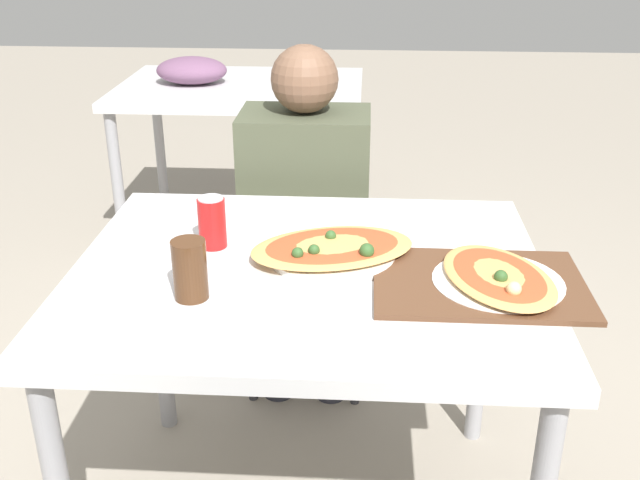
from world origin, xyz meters
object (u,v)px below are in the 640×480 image
object	(u,v)px
chair_far_seated	(308,235)
person_seated	(305,198)
soda_can	(212,222)
pizza_second	(498,279)
drink_glass	(190,270)
pizza_main	(332,250)
dining_table	(308,298)

from	to	relation	value
chair_far_seated	person_seated	world-z (taller)	person_seated
soda_can	pizza_second	xyz separation A→B (m)	(0.65, -0.17, -0.04)
chair_far_seated	drink_glass	world-z (taller)	drink_glass
pizza_main	drink_glass	bearing A→B (deg)	-143.24
dining_table	soda_can	world-z (taller)	soda_can
person_seated	drink_glass	distance (m)	0.85
pizza_main	person_seated	bearing A→B (deg)	100.64
dining_table	drink_glass	size ratio (longest dim) A/B	8.26
soda_can	pizza_second	bearing A→B (deg)	-14.37
dining_table	pizza_second	distance (m)	0.43
soda_can	pizza_second	size ratio (longest dim) A/B	0.33
dining_table	pizza_second	world-z (taller)	pizza_second
chair_far_seated	pizza_second	world-z (taller)	chair_far_seated
dining_table	pizza_second	xyz separation A→B (m)	(0.42, -0.07, 0.10)
chair_far_seated	drink_glass	xyz separation A→B (m)	(-0.17, -0.93, 0.33)
chair_far_seated	pizza_second	size ratio (longest dim) A/B	2.37
soda_can	drink_glass	size ratio (longest dim) A/B	0.96
dining_table	chair_far_seated	distance (m)	0.80
pizza_main	drink_glass	distance (m)	0.36
soda_can	person_seated	bearing A→B (deg)	72.52
chair_far_seated	person_seated	size ratio (longest dim) A/B	0.78
person_seated	dining_table	bearing A→B (deg)	95.22
person_seated	pizza_second	size ratio (longest dim) A/B	3.06
chair_far_seated	drink_glass	distance (m)	1.00
pizza_main	soda_can	distance (m)	0.30
soda_can	chair_far_seated	bearing A→B (deg)	75.38
pizza_main	pizza_second	world-z (taller)	pizza_main
dining_table	soda_can	bearing A→B (deg)	157.67
person_seated	soda_can	distance (m)	0.61
soda_can	pizza_second	world-z (taller)	soda_can
chair_far_seated	person_seated	bearing A→B (deg)	90.00
chair_far_seated	soda_can	size ratio (longest dim) A/B	7.13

